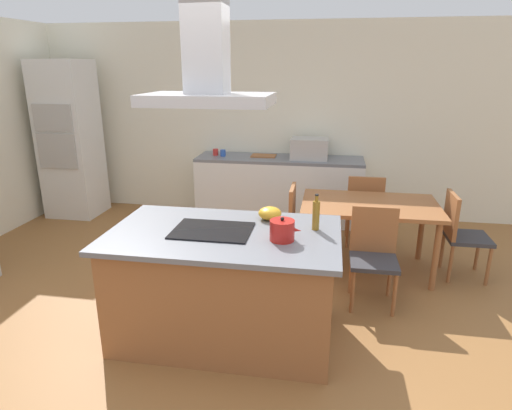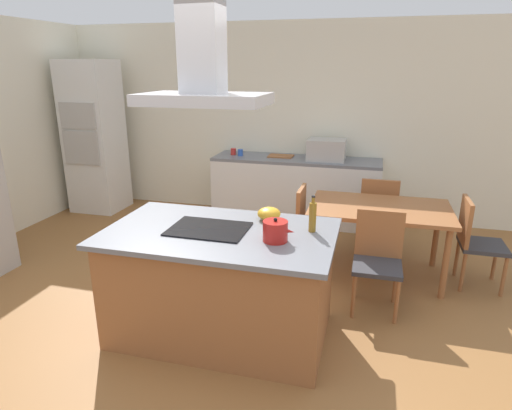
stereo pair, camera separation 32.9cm
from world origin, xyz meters
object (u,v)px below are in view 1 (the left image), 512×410
(tea_kettle, at_px, (282,230))
(countertop_microwave, at_px, (309,149))
(chair_at_left_end, at_px, (282,220))
(chair_facing_back_wall, at_px, (364,206))
(chair_at_right_end, at_px, (460,230))
(olive_oil_bottle, at_px, (316,215))
(cutting_board, at_px, (264,156))
(coffee_mug_blue, at_px, (223,153))
(wall_oven_stack, at_px, (70,140))
(cooktop, at_px, (212,230))
(mixing_bowl, at_px, (270,213))
(dining_table, at_px, (369,211))
(coffee_mug_red, at_px, (216,152))
(chair_facing_island, at_px, (374,250))
(range_hood, at_px, (207,68))

(tea_kettle, height_order, countertop_microwave, countertop_microwave)
(chair_at_left_end, xyz_separation_m, chair_facing_back_wall, (0.92, 0.67, 0.00))
(countertop_microwave, distance_m, chair_at_right_end, 2.25)
(olive_oil_bottle, bearing_deg, cutting_board, 106.76)
(chair_at_left_end, bearing_deg, chair_facing_back_wall, 36.01)
(countertop_microwave, bearing_deg, coffee_mug_blue, -178.75)
(tea_kettle, relative_size, wall_oven_stack, 0.11)
(wall_oven_stack, relative_size, chair_facing_back_wall, 2.47)
(coffee_mug_blue, distance_m, chair_facing_back_wall, 2.11)
(tea_kettle, bearing_deg, olive_oil_bottle, 48.36)
(cooktop, xyz_separation_m, cutting_board, (-0.05, 2.93, 0.00))
(chair_facing_back_wall, bearing_deg, mixing_bowl, -117.28)
(dining_table, bearing_deg, chair_facing_back_wall, 90.00)
(olive_oil_bottle, distance_m, countertop_microwave, 2.72)
(tea_kettle, xyz_separation_m, wall_oven_stack, (-3.36, 2.73, 0.12))
(dining_table, relative_size, chair_at_left_end, 1.57)
(coffee_mug_red, bearing_deg, tea_kettle, -66.72)
(cutting_board, xyz_separation_m, wall_oven_stack, (-2.76, -0.28, 0.19))
(tea_kettle, bearing_deg, coffee_mug_blue, 111.63)
(cooktop, distance_m, chair_at_right_end, 2.67)
(wall_oven_stack, bearing_deg, cutting_board, 5.87)
(chair_facing_back_wall, xyz_separation_m, chair_at_right_end, (0.92, -0.67, 0.00))
(mixing_bowl, height_order, chair_at_right_end, mixing_bowl)
(cooktop, bearing_deg, countertop_microwave, 78.47)
(chair_facing_island, bearing_deg, dining_table, 90.00)
(countertop_microwave, xyz_separation_m, chair_facing_island, (0.72, -2.11, -0.53))
(coffee_mug_blue, relative_size, wall_oven_stack, 0.04)
(coffee_mug_blue, bearing_deg, tea_kettle, -68.37)
(coffee_mug_red, bearing_deg, chair_facing_back_wall, -21.45)
(coffee_mug_red, height_order, dining_table, coffee_mug_red)
(coffee_mug_blue, height_order, wall_oven_stack, wall_oven_stack)
(coffee_mug_red, relative_size, chair_at_right_end, 0.10)
(mixing_bowl, bearing_deg, chair_at_right_end, 30.87)
(dining_table, relative_size, chair_facing_island, 1.57)
(tea_kettle, relative_size, chair_facing_back_wall, 0.26)
(countertop_microwave, relative_size, dining_table, 0.36)
(countertop_microwave, bearing_deg, mixing_bowl, -94.23)
(chair_at_left_end, distance_m, chair_facing_back_wall, 1.13)
(cutting_board, xyz_separation_m, dining_table, (1.35, -1.50, -0.24))
(coffee_mug_blue, distance_m, chair_facing_island, 2.87)
(olive_oil_bottle, relative_size, cutting_board, 0.84)
(cutting_board, relative_size, chair_at_right_end, 0.38)
(coffee_mug_blue, bearing_deg, chair_at_left_end, -54.78)
(range_hood, bearing_deg, cutting_board, 90.95)
(wall_oven_stack, height_order, chair_facing_island, wall_oven_stack)
(mixing_bowl, distance_m, chair_facing_back_wall, 2.02)
(coffee_mug_red, height_order, chair_facing_island, coffee_mug_red)
(tea_kettle, height_order, coffee_mug_blue, tea_kettle)
(chair_facing_island, relative_size, range_hood, 0.99)
(dining_table, xyz_separation_m, chair_at_right_end, (0.92, 0.00, -0.16))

